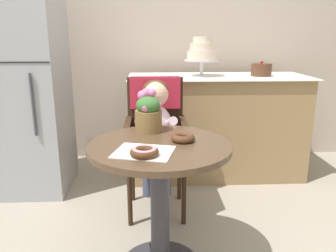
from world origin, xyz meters
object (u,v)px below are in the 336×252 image
tiered_cake_stand (202,52)px  refrigerator (23,87)px  wicker_chair (156,123)px  seated_child (156,123)px  round_layer_cake (261,70)px  cafe_table (160,183)px  donut_mid (144,151)px  donut_front (183,137)px  flower_vase (148,112)px

tiered_cake_stand → refrigerator: (-1.45, -0.20, -0.25)m
wicker_chair → refrigerator: bearing=165.1°
seated_child → round_layer_cake: bearing=38.2°
wicker_chair → cafe_table: bearing=-84.1°
cafe_table → wicker_chair: (-0.01, 0.72, 0.13)m
donut_mid → tiered_cake_stand: bearing=72.3°
donut_front → donut_mid: bearing=-132.2°
wicker_chair → donut_front: wicker_chair is taller
cafe_table → round_layer_cake: round_layer_cake is taller
flower_vase → tiered_cake_stand: bearing=67.0°
donut_front → donut_mid: (-0.19, -0.21, 0.00)m
wicker_chair → flower_vase: flower_vase is taller
wicker_chair → round_layer_cake: round_layer_cake is taller
tiered_cake_stand → donut_front: bearing=-102.5°
cafe_table → tiered_cake_stand: tiered_cake_stand is taller
flower_vase → round_layer_cake: round_layer_cake is taller
cafe_table → round_layer_cake: 1.65m
round_layer_cake → refrigerator: refrigerator is taller
flower_vase → refrigerator: size_ratio=0.14×
donut_mid → round_layer_cake: round_layer_cake is taller
donut_front → flower_vase: size_ratio=0.51×
wicker_chair → tiered_cake_stand: tiered_cake_stand is taller
seated_child → tiered_cake_stand: bearing=61.0°
wicker_chair → seated_child: (0.00, -0.16, 0.04)m
cafe_table → tiered_cake_stand: (0.40, 1.30, 0.59)m
donut_front → tiered_cake_stand: size_ratio=0.37×
wicker_chair → donut_front: (0.13, -0.68, 0.10)m
seated_child → donut_front: bearing=-76.3°
wicker_chair → tiered_cake_stand: 0.85m
refrigerator → cafe_table: bearing=-46.3°
wicker_chair → refrigerator: 1.13m
tiered_cake_stand → round_layer_cake: tiered_cake_stand is taller
donut_mid → round_layer_cake: 1.78m
donut_mid → round_layer_cake: bearing=56.0°
wicker_chair → donut_front: 0.70m
wicker_chair → tiered_cake_stand: bearing=60.2°
refrigerator → seated_child: bearing=-27.3°
seated_child → refrigerator: 1.18m
wicker_chair → flower_vase: 0.53m
tiered_cake_stand → round_layer_cake: size_ratio=1.88×
donut_mid → tiered_cake_stand: (0.47, 1.48, 0.36)m
donut_front → flower_vase: 0.28m
round_layer_cake → donut_front: bearing=-122.4°
cafe_table → wicker_chair: size_ratio=0.75×
wicker_chair → tiered_cake_stand: (0.41, 0.58, 0.46)m
donut_front → round_layer_cake: 1.50m
donut_mid → donut_front: bearing=47.8°
tiered_cake_stand → cafe_table: bearing=-107.1°
cafe_table → refrigerator: refrigerator is taller
seated_child → donut_front: size_ratio=5.96×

